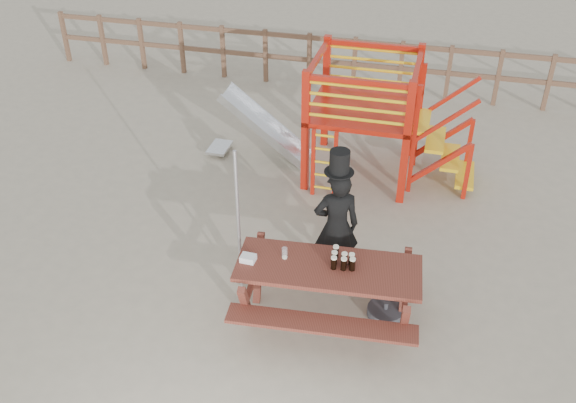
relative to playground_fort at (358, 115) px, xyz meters
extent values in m
plane|color=tan|center=(-0.12, -3.58, -1.07)|extent=(60.00, 60.00, 0.00)
cube|color=brown|center=(-0.12, 3.42, 0.03)|extent=(15.00, 0.06, 0.10)
cube|color=brown|center=(-0.12, 3.42, -0.47)|extent=(15.00, 0.06, 0.10)
cube|color=brown|center=(-7.62, 3.42, -0.47)|extent=(0.09, 0.09, 1.20)
cube|color=brown|center=(-6.62, 3.42, -0.47)|extent=(0.09, 0.09, 1.20)
cube|color=brown|center=(-5.62, 3.42, -0.47)|extent=(0.09, 0.09, 1.20)
cube|color=brown|center=(-4.62, 3.42, -0.47)|extent=(0.09, 0.09, 1.20)
cube|color=brown|center=(-3.62, 3.42, -0.47)|extent=(0.09, 0.09, 1.20)
cube|color=brown|center=(-2.62, 3.42, -0.47)|extent=(0.09, 0.09, 1.20)
cube|color=brown|center=(-1.62, 3.42, -0.47)|extent=(0.09, 0.09, 1.20)
cube|color=brown|center=(-0.62, 3.42, -0.47)|extent=(0.09, 0.09, 1.20)
cube|color=brown|center=(0.38, 3.42, -0.47)|extent=(0.09, 0.09, 1.20)
cube|color=brown|center=(1.38, 3.42, -0.47)|extent=(0.09, 0.09, 1.20)
cube|color=brown|center=(2.38, 3.42, -0.47)|extent=(0.09, 0.09, 1.20)
cube|color=brown|center=(3.38, 3.42, -0.47)|extent=(0.09, 0.09, 1.20)
cube|color=#AF190B|center=(-0.72, -0.78, -0.02)|extent=(0.12, 0.12, 2.10)
cube|color=#AF190B|center=(0.88, -0.78, -0.02)|extent=(0.12, 0.12, 2.10)
cube|color=#AF190B|center=(-0.72, 0.82, -0.02)|extent=(0.12, 0.12, 2.10)
cube|color=#AF190B|center=(0.88, 0.82, -0.02)|extent=(0.12, 0.12, 2.10)
cube|color=#AF190B|center=(0.08, 0.02, 0.13)|extent=(1.72, 1.72, 0.08)
cube|color=#AF190B|center=(0.08, -0.78, 0.93)|extent=(1.60, 0.08, 0.08)
cube|color=#AF190B|center=(0.08, 0.82, 0.93)|extent=(1.60, 0.08, 0.08)
cube|color=#AF190B|center=(-0.72, 0.02, 0.93)|extent=(0.08, 1.60, 0.08)
cube|color=#AF190B|center=(0.88, 0.02, 0.93)|extent=(0.08, 1.60, 0.08)
cylinder|color=yellow|center=(0.08, -0.78, 0.31)|extent=(1.50, 0.05, 0.05)
cylinder|color=yellow|center=(0.08, 0.82, 0.31)|extent=(1.50, 0.05, 0.05)
cylinder|color=yellow|center=(0.08, -0.78, 0.49)|extent=(1.50, 0.05, 0.05)
cylinder|color=yellow|center=(0.08, 0.82, 0.49)|extent=(1.50, 0.05, 0.05)
cylinder|color=yellow|center=(0.08, -0.78, 0.67)|extent=(1.50, 0.05, 0.05)
cylinder|color=yellow|center=(0.08, 0.82, 0.67)|extent=(1.50, 0.05, 0.05)
cylinder|color=yellow|center=(0.08, -0.78, 0.85)|extent=(1.50, 0.05, 0.05)
cylinder|color=yellow|center=(0.08, 0.82, 0.85)|extent=(1.50, 0.05, 0.05)
cube|color=#AF190B|center=(-0.55, -0.93, -0.47)|extent=(0.06, 0.06, 1.20)
cube|color=#AF190B|center=(-0.19, -0.93, -0.47)|extent=(0.06, 0.06, 1.20)
cylinder|color=yellow|center=(-0.37, -0.93, -0.92)|extent=(0.36, 0.04, 0.04)
cylinder|color=yellow|center=(-0.37, -0.93, -0.68)|extent=(0.36, 0.04, 0.04)
cylinder|color=yellow|center=(-0.37, -0.93, -0.44)|extent=(0.36, 0.04, 0.04)
cylinder|color=yellow|center=(-0.37, -0.93, -0.20)|extent=(0.36, 0.04, 0.04)
cylinder|color=yellow|center=(-0.37, -0.93, 0.04)|extent=(0.36, 0.04, 0.04)
cube|color=yellow|center=(1.03, 0.02, 0.01)|extent=(0.30, 0.90, 0.06)
cube|color=yellow|center=(1.31, 0.02, -0.29)|extent=(0.30, 0.90, 0.06)
cube|color=yellow|center=(1.59, 0.02, -0.59)|extent=(0.30, 0.90, 0.06)
cube|color=yellow|center=(1.87, 0.02, -0.89)|extent=(0.30, 0.90, 0.06)
cube|color=#AF190B|center=(1.43, -0.43, -0.47)|extent=(0.95, 0.08, 0.86)
cube|color=#AF190B|center=(1.43, 0.47, -0.47)|extent=(0.95, 0.08, 0.86)
cube|color=silver|center=(-1.62, 0.02, -0.45)|extent=(1.53, 0.55, 1.21)
cube|color=silver|center=(-1.62, -0.25, -0.41)|extent=(1.58, 0.04, 1.28)
cube|color=silver|center=(-1.62, 0.29, -0.41)|extent=(1.58, 0.04, 1.28)
cube|color=silver|center=(-2.52, 0.02, -0.97)|extent=(0.35, 0.55, 0.05)
cube|color=maroon|center=(0.27, -3.76, -0.23)|extent=(2.30, 1.02, 0.06)
cube|color=maroon|center=(0.32, -4.38, -0.57)|extent=(2.25, 0.50, 0.04)
cube|color=maroon|center=(0.22, -3.15, -0.57)|extent=(2.25, 0.50, 0.04)
cube|color=maroon|center=(-0.68, -3.84, -0.67)|extent=(0.20, 1.34, 0.81)
cube|color=maroon|center=(1.22, -3.69, -0.67)|extent=(0.20, 1.34, 0.81)
imported|color=black|center=(0.20, -2.89, -0.23)|extent=(0.71, 0.59, 1.68)
cube|color=#0E9D0F|center=(0.15, -2.77, -0.03)|extent=(0.07, 0.04, 0.39)
cylinder|color=black|center=(0.20, -2.89, 0.61)|extent=(0.38, 0.38, 0.01)
cylinder|color=black|center=(0.20, -2.89, 0.76)|extent=(0.26, 0.26, 0.29)
cube|color=white|center=(0.15, -2.77, 0.86)|extent=(0.13, 0.05, 0.03)
cylinder|color=#B2B2B7|center=(-0.97, -3.44, -0.01)|extent=(0.05, 0.05, 2.11)
cylinder|color=#353539|center=(0.99, -3.49, -1.02)|extent=(0.47, 0.47, 0.11)
cylinder|color=#353539|center=(0.99, -3.49, -0.92)|extent=(0.05, 0.05, 0.09)
cube|color=white|center=(-0.70, -3.91, -0.17)|extent=(0.19, 0.15, 0.08)
cylinder|color=black|center=(0.33, -3.78, -0.13)|extent=(0.07, 0.07, 0.15)
cylinder|color=#F8EECB|center=(0.33, -3.78, -0.04)|extent=(0.07, 0.07, 0.02)
cylinder|color=black|center=(0.45, -3.77, -0.13)|extent=(0.07, 0.07, 0.15)
cylinder|color=#F8EECB|center=(0.45, -3.77, -0.04)|extent=(0.07, 0.07, 0.02)
cylinder|color=black|center=(0.55, -3.76, -0.13)|extent=(0.07, 0.07, 0.15)
cylinder|color=#F8EECB|center=(0.55, -3.76, -0.04)|extent=(0.07, 0.07, 0.02)
cylinder|color=black|center=(0.32, -3.68, -0.13)|extent=(0.07, 0.07, 0.15)
cylinder|color=#F8EECB|center=(0.32, -3.68, -0.04)|extent=(0.07, 0.07, 0.02)
cylinder|color=black|center=(0.44, -3.68, -0.13)|extent=(0.07, 0.07, 0.15)
cylinder|color=#F8EECB|center=(0.44, -3.68, -0.04)|extent=(0.07, 0.07, 0.02)
cylinder|color=black|center=(0.53, -3.67, -0.13)|extent=(0.07, 0.07, 0.15)
cylinder|color=#F8EECB|center=(0.53, -3.67, -0.04)|extent=(0.07, 0.07, 0.02)
cylinder|color=black|center=(0.32, -3.57, -0.13)|extent=(0.07, 0.07, 0.15)
cylinder|color=#F8EECB|center=(0.32, -3.57, -0.04)|extent=(0.07, 0.07, 0.02)
cylinder|color=silver|center=(-0.29, -3.74, -0.13)|extent=(0.07, 0.07, 0.15)
cylinder|color=#F8EECB|center=(-0.29, -3.74, -0.20)|extent=(0.06, 0.06, 0.02)
camera|label=1|loc=(1.31, -9.70, 4.73)|focal=40.00mm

